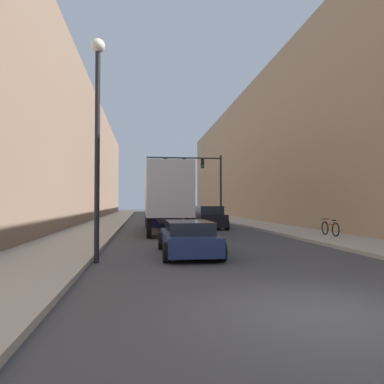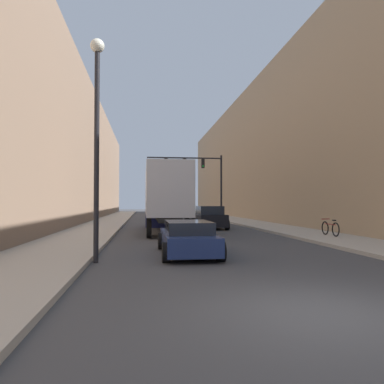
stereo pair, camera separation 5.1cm
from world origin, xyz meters
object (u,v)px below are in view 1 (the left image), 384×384
(suv_car, at_px, (209,218))
(street_lamp, at_px, (97,119))
(semi_truck, at_px, (165,196))
(sedan_car, at_px, (188,238))
(traffic_signal_gantry, at_px, (201,174))
(parked_bicycle, at_px, (330,228))

(suv_car, bearing_deg, street_lamp, -112.56)
(semi_truck, relative_size, sedan_car, 2.45)
(sedan_car, distance_m, street_lamp, 5.12)
(semi_truck, xyz_separation_m, traffic_signal_gantry, (4.17, 11.66, 2.40))
(sedan_car, distance_m, parked_bicycle, 9.42)
(semi_truck, xyz_separation_m, street_lamp, (-2.80, -12.30, 2.22))
(semi_truck, height_order, street_lamp, street_lamp)
(suv_car, relative_size, parked_bicycle, 2.66)
(sedan_car, bearing_deg, semi_truck, 91.14)
(sedan_car, height_order, parked_bicycle, sedan_car)
(sedan_car, bearing_deg, parked_bicycle, 31.86)
(parked_bicycle, bearing_deg, suv_car, 120.25)
(parked_bicycle, bearing_deg, traffic_signal_gantry, 102.96)
(sedan_car, bearing_deg, street_lamp, -155.14)
(traffic_signal_gantry, bearing_deg, suv_car, -95.24)
(semi_truck, height_order, parked_bicycle, semi_truck)
(traffic_signal_gantry, distance_m, parked_bicycle, 18.51)
(sedan_car, bearing_deg, traffic_signal_gantry, 80.05)
(traffic_signal_gantry, relative_size, parked_bicycle, 4.01)
(parked_bicycle, bearing_deg, semi_truck, 144.22)
(suv_car, bearing_deg, traffic_signal_gantry, 84.76)
(suv_car, distance_m, traffic_signal_gantry, 10.02)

